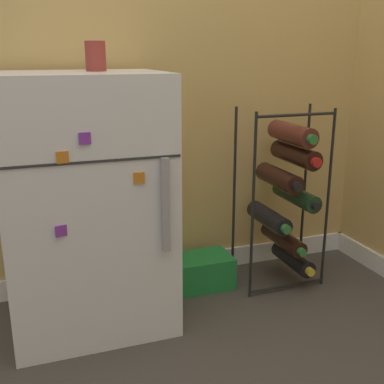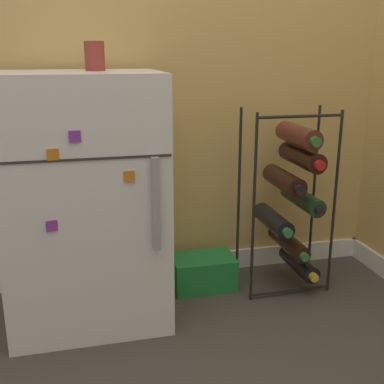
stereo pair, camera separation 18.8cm
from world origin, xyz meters
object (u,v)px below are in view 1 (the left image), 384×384
(soda_box, at_px, (201,271))
(fridge_top_cup, at_px, (96,56))
(wine_rack, at_px, (287,194))
(mini_fridge, at_px, (87,204))

(soda_box, distance_m, fridge_top_cup, 1.01)
(wine_rack, height_order, soda_box, wine_rack)
(fridge_top_cup, bearing_deg, mini_fridge, -155.94)
(soda_box, relative_size, fridge_top_cup, 2.68)
(wine_rack, xyz_separation_m, soda_box, (-0.37, 0.08, -0.34))
(mini_fridge, xyz_separation_m, soda_box, (0.48, 0.12, -0.39))
(mini_fridge, distance_m, soda_box, 0.64)
(wine_rack, bearing_deg, mini_fridge, -177.19)
(fridge_top_cup, bearing_deg, wine_rack, 0.97)
(mini_fridge, bearing_deg, wine_rack, 2.81)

